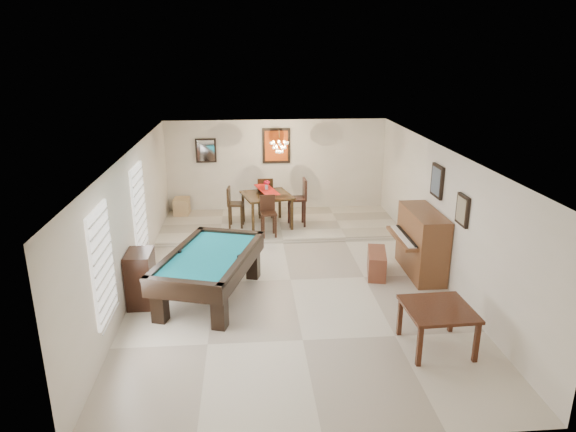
{
  "coord_description": "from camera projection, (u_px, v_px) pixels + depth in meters",
  "views": [
    {
      "loc": [
        -0.82,
        -9.34,
        4.41
      ],
      "look_at": [
        0.0,
        0.6,
        1.15
      ],
      "focal_mm": 32.0,
      "sensor_mm": 36.0,
      "label": 1
    }
  ],
  "objects": [
    {
      "name": "pool_table",
      "position": [
        210.0,
        276.0,
        9.43
      ],
      "size": [
        2.06,
        2.84,
        0.85
      ],
      "primitive_type": null,
      "rotation": [
        0.0,
        0.0,
        -0.29
      ],
      "color": "black",
      "rests_on": "ground_plane"
    },
    {
      "name": "wall_back",
      "position": [
        276.0,
        167.0,
        14.14
      ],
      "size": [
        6.0,
        0.04,
        2.6
      ],
      "primitive_type": "cube",
      "color": "silver",
      "rests_on": "ground_plane"
    },
    {
      "name": "window_left_front",
      "position": [
        102.0,
        264.0,
        7.53
      ],
      "size": [
        0.06,
        1.0,
        1.7
      ],
      "primitive_type": "cube",
      "color": "white",
      "rests_on": "wall_left"
    },
    {
      "name": "wall_right",
      "position": [
        442.0,
        214.0,
        10.11
      ],
      "size": [
        0.04,
        9.0,
        2.6
      ],
      "primitive_type": "cube",
      "color": "silver",
      "rests_on": "ground_plane"
    },
    {
      "name": "right_picture_lower",
      "position": [
        463.0,
        210.0,
        9.03
      ],
      "size": [
        0.06,
        0.45,
        0.55
      ],
      "primitive_type": "cube",
      "color": "gray",
      "rests_on": "wall_right"
    },
    {
      "name": "flower_vase",
      "position": [
        267.0,
        185.0,
        12.74
      ],
      "size": [
        0.16,
        0.16,
        0.24
      ],
      "primitive_type": null,
      "rotation": [
        0.0,
        0.0,
        -0.13
      ],
      "color": "red",
      "rests_on": "dining_table"
    },
    {
      "name": "dining_table",
      "position": [
        267.0,
        208.0,
        12.93
      ],
      "size": [
        1.38,
        1.38,
        0.94
      ],
      "primitive_type": null,
      "rotation": [
        0.0,
        0.0,
        0.24
      ],
      "color": "black",
      "rests_on": "dining_step"
    },
    {
      "name": "dining_chair_west",
      "position": [
        236.0,
        207.0,
        12.84
      ],
      "size": [
        0.42,
        0.42,
        1.02
      ],
      "primitive_type": null,
      "rotation": [
        0.0,
        0.0,
        1.47
      ],
      "color": "black",
      "rests_on": "dining_step"
    },
    {
      "name": "wall_front",
      "position": [
        326.0,
        347.0,
        5.61
      ],
      "size": [
        6.0,
        0.04,
        2.6
      ],
      "primitive_type": "cube",
      "color": "silver",
      "rests_on": "ground_plane"
    },
    {
      "name": "ground_plane",
      "position": [
        290.0,
        280.0,
        10.28
      ],
      "size": [
        6.0,
        9.0,
        0.02
      ],
      "primitive_type": "cube",
      "color": "beige"
    },
    {
      "name": "apothecary_chest",
      "position": [
        141.0,
        278.0,
        9.17
      ],
      "size": [
        0.44,
        0.67,
        1.0
      ],
      "primitive_type": "cube",
      "color": "black",
      "rests_on": "ground_plane"
    },
    {
      "name": "piano_bench",
      "position": [
        377.0,
        263.0,
        10.45
      ],
      "size": [
        0.52,
        0.95,
        0.5
      ],
      "primitive_type": "cube",
      "rotation": [
        0.0,
        0.0,
        -0.2
      ],
      "color": "brown",
      "rests_on": "ground_plane"
    },
    {
      "name": "back_painting",
      "position": [
        276.0,
        146.0,
        13.91
      ],
      "size": [
        0.75,
        0.06,
        0.95
      ],
      "primitive_type": "cube",
      "color": "#D84C14",
      "rests_on": "wall_back"
    },
    {
      "name": "wall_left",
      "position": [
        132.0,
        222.0,
        9.64
      ],
      "size": [
        0.04,
        9.0,
        2.6
      ],
      "primitive_type": "cube",
      "color": "silver",
      "rests_on": "ground_plane"
    },
    {
      "name": "back_mirror",
      "position": [
        206.0,
        151.0,
        13.8
      ],
      "size": [
        0.55,
        0.06,
        0.65
      ],
      "primitive_type": "cube",
      "color": "white",
      "rests_on": "wall_back"
    },
    {
      "name": "ceiling",
      "position": [
        291.0,
        152.0,
        9.47
      ],
      "size": [
        6.0,
        9.0,
        0.04
      ],
      "primitive_type": "cube",
      "color": "white",
      "rests_on": "wall_back"
    },
    {
      "name": "chandelier",
      "position": [
        279.0,
        143.0,
        12.63
      ],
      "size": [
        0.44,
        0.44,
        0.6
      ],
      "primitive_type": null,
      "color": "#FFE5B2",
      "rests_on": "ceiling"
    },
    {
      "name": "dining_chair_south",
      "position": [
        269.0,
        217.0,
        12.19
      ],
      "size": [
        0.4,
        0.4,
        0.98
      ],
      "primitive_type": null,
      "rotation": [
        0.0,
        0.0,
        0.12
      ],
      "color": "black",
      "rests_on": "dining_step"
    },
    {
      "name": "window_left_rear",
      "position": [
        139.0,
        208.0,
        10.18
      ],
      "size": [
        0.06,
        1.0,
        1.7
      ],
      "primitive_type": "cube",
      "color": "white",
      "rests_on": "wall_left"
    },
    {
      "name": "right_picture_upper",
      "position": [
        437.0,
        181.0,
        10.2
      ],
      "size": [
        0.06,
        0.55,
        0.65
      ],
      "primitive_type": "cube",
      "color": "slate",
      "rests_on": "wall_right"
    },
    {
      "name": "dining_chair_north",
      "position": [
        265.0,
        197.0,
        13.62
      ],
      "size": [
        0.41,
        0.41,
        1.08
      ],
      "primitive_type": null,
      "rotation": [
        0.0,
        0.0,
        3.16
      ],
      "color": "black",
      "rests_on": "dining_step"
    },
    {
      "name": "square_table",
      "position": [
        437.0,
        328.0,
        7.85
      ],
      "size": [
        1.03,
        1.03,
        0.69
      ],
      "primitive_type": null,
      "rotation": [
        0.0,
        0.0,
        0.04
      ],
      "color": "#35180D",
      "rests_on": "ground_plane"
    },
    {
      "name": "upright_piano",
      "position": [
        414.0,
        243.0,
        10.39
      ],
      "size": [
        0.89,
        1.6,
        1.33
      ],
      "primitive_type": null,
      "color": "brown",
      "rests_on": "ground_plane"
    },
    {
      "name": "dining_step",
      "position": [
        280.0,
        224.0,
        13.34
      ],
      "size": [
        6.0,
        2.5,
        0.12
      ],
      "primitive_type": "cube",
      "color": "beige",
      "rests_on": "ground_plane"
    },
    {
      "name": "dining_chair_east",
      "position": [
        297.0,
        202.0,
        12.91
      ],
      "size": [
        0.47,
        0.47,
        1.21
      ],
      "primitive_type": null,
      "rotation": [
        0.0,
        0.0,
        -1.53
      ],
      "color": "black",
      "rests_on": "dining_step"
    },
    {
      "name": "corner_bench",
      "position": [
        182.0,
        206.0,
        13.91
      ],
      "size": [
        0.41,
        0.51,
        0.44
      ],
      "primitive_type": "cube",
      "rotation": [
        0.0,
        0.0,
        -0.04
      ],
      "color": "tan",
      "rests_on": "dining_step"
    }
  ]
}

